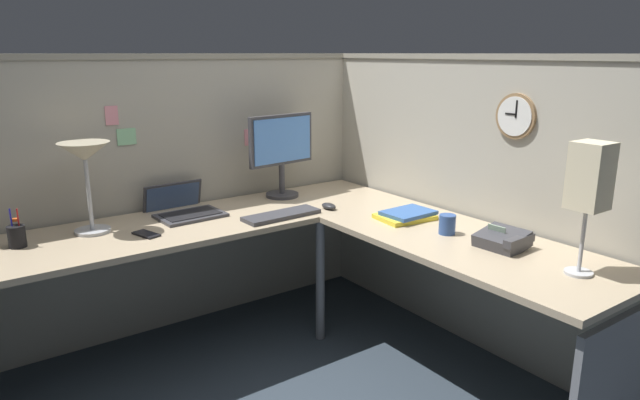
# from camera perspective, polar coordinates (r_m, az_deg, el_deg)

# --- Properties ---
(ground_plane) EXTENTS (6.80, 6.80, 0.00)m
(ground_plane) POSITION_cam_1_polar(r_m,az_deg,el_deg) (3.13, -0.68, -15.70)
(ground_plane) COLOR #2D3842
(cubicle_wall_back) EXTENTS (2.57, 0.12, 1.58)m
(cubicle_wall_back) POSITION_cam_1_polar(r_m,az_deg,el_deg) (3.40, -14.29, 0.76)
(cubicle_wall_back) COLOR #A8A393
(cubicle_wall_back) RESTS_ON ground
(cubicle_wall_right) EXTENTS (0.12, 2.37, 1.58)m
(cubicle_wall_right) POSITION_cam_1_polar(r_m,az_deg,el_deg) (3.20, 14.94, -0.12)
(cubicle_wall_right) COLOR #A8A393
(cubicle_wall_right) RESTS_ON ground
(desk) EXTENTS (2.35, 2.15, 0.73)m
(desk) POSITION_cam_1_polar(r_m,az_deg,el_deg) (2.75, -2.65, -5.59)
(desk) COLOR tan
(desk) RESTS_ON ground
(monitor) EXTENTS (0.46, 0.20, 0.50)m
(monitor) POSITION_cam_1_polar(r_m,az_deg,el_deg) (3.40, -3.91, 5.15)
(monitor) COLOR #38383D
(monitor) RESTS_ON desk
(laptop) EXTENTS (0.36, 0.40, 0.22)m
(laptop) POSITION_cam_1_polar(r_m,az_deg,el_deg) (3.18, -13.72, -0.87)
(laptop) COLOR #38383D
(laptop) RESTS_ON desk
(keyboard) EXTENTS (0.44, 0.16, 0.02)m
(keyboard) POSITION_cam_1_polar(r_m,az_deg,el_deg) (3.03, -3.91, -1.52)
(keyboard) COLOR #38383D
(keyboard) RESTS_ON desk
(computer_mouse) EXTENTS (0.06, 0.10, 0.03)m
(computer_mouse) POSITION_cam_1_polar(r_m,az_deg,el_deg) (3.17, 0.90, -0.62)
(computer_mouse) COLOR #232326
(computer_mouse) RESTS_ON desk
(desk_lamp_dome) EXTENTS (0.24, 0.24, 0.44)m
(desk_lamp_dome) POSITION_cam_1_polar(r_m,az_deg,el_deg) (2.90, -22.67, 3.82)
(desk_lamp_dome) COLOR #B7BABF
(desk_lamp_dome) RESTS_ON desk
(pen_cup) EXTENTS (0.08, 0.08, 0.18)m
(pen_cup) POSITION_cam_1_polar(r_m,az_deg,el_deg) (2.89, -28.33, -3.22)
(pen_cup) COLOR black
(pen_cup) RESTS_ON desk
(cell_phone) EXTENTS (0.11, 0.16, 0.01)m
(cell_phone) POSITION_cam_1_polar(r_m,az_deg,el_deg) (2.85, -17.17, -3.33)
(cell_phone) COLOR black
(cell_phone) RESTS_ON desk
(office_phone) EXTENTS (0.20, 0.22, 0.11)m
(office_phone) POSITION_cam_1_polar(r_m,az_deg,el_deg) (2.67, 18.07, -3.88)
(office_phone) COLOR #38383D
(office_phone) RESTS_ON desk
(book_stack) EXTENTS (0.30, 0.24, 0.04)m
(book_stack) POSITION_cam_1_polar(r_m,az_deg,el_deg) (3.02, 8.71, -1.53)
(book_stack) COLOR yellow
(book_stack) RESTS_ON desk
(desk_lamp_paper) EXTENTS (0.13, 0.13, 0.53)m
(desk_lamp_paper) POSITION_cam_1_polar(r_m,az_deg,el_deg) (2.38, 25.64, 1.84)
(desk_lamp_paper) COLOR #B7BABF
(desk_lamp_paper) RESTS_ON desk
(coffee_mug) EXTENTS (0.08, 0.08, 0.10)m
(coffee_mug) POSITION_cam_1_polar(r_m,az_deg,el_deg) (2.80, 12.75, -2.42)
(coffee_mug) COLOR #2D4C8C
(coffee_mug) RESTS_ON desk
(wall_clock) EXTENTS (0.04, 0.22, 0.22)m
(wall_clock) POSITION_cam_1_polar(r_m,az_deg,el_deg) (2.91, 19.24, 8.01)
(wall_clock) COLOR olive
(pinned_note_leftmost) EXTENTS (0.07, 0.00, 0.10)m
(pinned_note_leftmost) POSITION_cam_1_polar(r_m,az_deg,el_deg) (3.16, -20.33, 8.02)
(pinned_note_leftmost) COLOR pink
(pinned_note_middle) EXTENTS (0.10, 0.00, 0.09)m
(pinned_note_middle) POSITION_cam_1_polar(r_m,az_deg,el_deg) (3.20, -18.98, 6.07)
(pinned_note_middle) COLOR #8CCC99
(pinned_note_rightmost) EXTENTS (0.11, 0.00, 0.10)m
(pinned_note_rightmost) POSITION_cam_1_polar(r_m,az_deg,el_deg) (3.50, -6.86, 6.35)
(pinned_note_rightmost) COLOR pink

